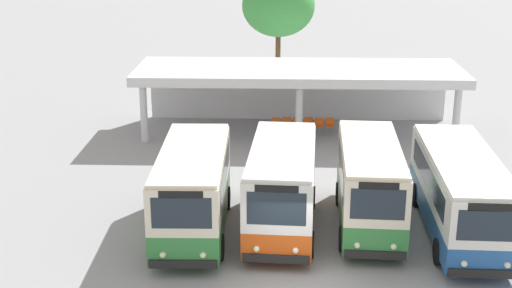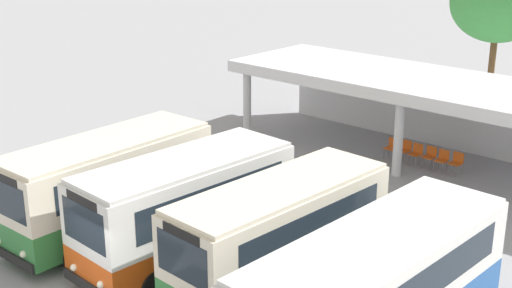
{
  "view_description": "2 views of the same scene",
  "coord_description": "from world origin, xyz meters",
  "px_view_note": "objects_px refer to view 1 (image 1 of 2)",
  "views": [
    {
      "loc": [
        -0.51,
        -18.67,
        11.01
      ],
      "look_at": [
        -1.45,
        8.49,
        2.0
      ],
      "focal_mm": 49.14,
      "sensor_mm": 36.0,
      "label": 1
    },
    {
      "loc": [
        13.19,
        -7.63,
        9.69
      ],
      "look_at": [
        -1.77,
        9.16,
        2.15
      ],
      "focal_mm": 49.24,
      "sensor_mm": 36.0,
      "label": 2
    }
  ],
  "objects_px": {
    "city_bus_second_in_row": "(282,185)",
    "city_bus_fourth_amber": "(461,191)",
    "city_bus_nearest_orange": "(193,188)",
    "waiting_chair_second_from_end": "(287,124)",
    "city_bus_middle_cream": "(370,183)",
    "waiting_chair_fifth_seat": "(319,124)",
    "waiting_chair_far_end_seat": "(330,124)",
    "waiting_chair_end_by_column": "(276,124)",
    "waiting_chair_fourth_seat": "(308,124)",
    "waiting_chair_middle_seat": "(298,124)"
  },
  "relations": [
    {
      "from": "city_bus_nearest_orange",
      "to": "waiting_chair_fifth_seat",
      "type": "distance_m",
      "value": 13.08
    },
    {
      "from": "waiting_chair_second_from_end",
      "to": "waiting_chair_fifth_seat",
      "type": "distance_m",
      "value": 1.69
    },
    {
      "from": "city_bus_second_in_row",
      "to": "city_bus_middle_cream",
      "type": "distance_m",
      "value": 3.18
    },
    {
      "from": "city_bus_nearest_orange",
      "to": "waiting_chair_second_from_end",
      "type": "distance_m",
      "value": 12.6
    },
    {
      "from": "city_bus_nearest_orange",
      "to": "waiting_chair_second_from_end",
      "type": "height_order",
      "value": "city_bus_nearest_orange"
    },
    {
      "from": "waiting_chair_far_end_seat",
      "to": "waiting_chair_end_by_column",
      "type": "bearing_deg",
      "value": -178.15
    },
    {
      "from": "city_bus_fourth_amber",
      "to": "waiting_chair_end_by_column",
      "type": "xyz_separation_m",
      "value": [
        -6.62,
        11.71,
        -1.12
      ]
    },
    {
      "from": "city_bus_fourth_amber",
      "to": "waiting_chair_fourth_seat",
      "type": "bearing_deg",
      "value": 112.7
    },
    {
      "from": "city_bus_nearest_orange",
      "to": "city_bus_second_in_row",
      "type": "bearing_deg",
      "value": 5.79
    },
    {
      "from": "city_bus_nearest_orange",
      "to": "city_bus_middle_cream",
      "type": "distance_m",
      "value": 6.36
    },
    {
      "from": "waiting_chair_middle_seat",
      "to": "waiting_chair_fourth_seat",
      "type": "height_order",
      "value": "same"
    },
    {
      "from": "city_bus_middle_cream",
      "to": "waiting_chair_end_by_column",
      "type": "height_order",
      "value": "city_bus_middle_cream"
    },
    {
      "from": "city_bus_second_in_row",
      "to": "waiting_chair_fourth_seat",
      "type": "height_order",
      "value": "city_bus_second_in_row"
    },
    {
      "from": "city_bus_nearest_orange",
      "to": "city_bus_fourth_amber",
      "type": "height_order",
      "value": "city_bus_nearest_orange"
    },
    {
      "from": "waiting_chair_fourth_seat",
      "to": "waiting_chair_far_end_seat",
      "type": "xyz_separation_m",
      "value": [
        1.12,
        0.02,
        0.0
      ]
    },
    {
      "from": "waiting_chair_middle_seat",
      "to": "waiting_chair_second_from_end",
      "type": "bearing_deg",
      "value": 170.19
    },
    {
      "from": "city_bus_middle_cream",
      "to": "waiting_chair_fifth_seat",
      "type": "relative_size",
      "value": 7.78
    },
    {
      "from": "city_bus_middle_cream",
      "to": "waiting_chair_fourth_seat",
      "type": "relative_size",
      "value": 7.78
    },
    {
      "from": "waiting_chair_fifth_seat",
      "to": "waiting_chair_far_end_seat",
      "type": "height_order",
      "value": "same"
    },
    {
      "from": "waiting_chair_fifth_seat",
      "to": "waiting_chair_far_end_seat",
      "type": "bearing_deg",
      "value": 7.28
    },
    {
      "from": "city_bus_fourth_amber",
      "to": "waiting_chair_second_from_end",
      "type": "distance_m",
      "value": 13.33
    },
    {
      "from": "city_bus_fourth_amber",
      "to": "waiting_chair_middle_seat",
      "type": "distance_m",
      "value": 12.99
    },
    {
      "from": "waiting_chair_fourth_seat",
      "to": "waiting_chair_fifth_seat",
      "type": "distance_m",
      "value": 0.56
    },
    {
      "from": "waiting_chair_fourth_seat",
      "to": "waiting_chair_end_by_column",
      "type": "bearing_deg",
      "value": -177.46
    },
    {
      "from": "waiting_chair_end_by_column",
      "to": "waiting_chair_far_end_seat",
      "type": "xyz_separation_m",
      "value": [
        2.81,
        0.09,
        0.0
      ]
    },
    {
      "from": "waiting_chair_middle_seat",
      "to": "waiting_chair_far_end_seat",
      "type": "height_order",
      "value": "same"
    },
    {
      "from": "city_bus_nearest_orange",
      "to": "waiting_chair_fifth_seat",
      "type": "height_order",
      "value": "city_bus_nearest_orange"
    },
    {
      "from": "waiting_chair_middle_seat",
      "to": "waiting_chair_far_end_seat",
      "type": "relative_size",
      "value": 1.0
    },
    {
      "from": "city_bus_middle_cream",
      "to": "waiting_chair_fifth_seat",
      "type": "xyz_separation_m",
      "value": [
        -1.2,
        11.3,
        -1.21
      ]
    },
    {
      "from": "waiting_chair_end_by_column",
      "to": "waiting_chair_fourth_seat",
      "type": "xyz_separation_m",
      "value": [
        1.69,
        0.07,
        0.0
      ]
    },
    {
      "from": "city_bus_second_in_row",
      "to": "waiting_chair_end_by_column",
      "type": "bearing_deg",
      "value": 91.41
    },
    {
      "from": "city_bus_fourth_amber",
      "to": "waiting_chair_end_by_column",
      "type": "distance_m",
      "value": 13.5
    },
    {
      "from": "waiting_chair_far_end_seat",
      "to": "city_bus_second_in_row",
      "type": "bearing_deg",
      "value": -102.14
    },
    {
      "from": "waiting_chair_middle_seat",
      "to": "waiting_chair_fourth_seat",
      "type": "distance_m",
      "value": 0.57
    },
    {
      "from": "waiting_chair_far_end_seat",
      "to": "city_bus_nearest_orange",
      "type": "bearing_deg",
      "value": -115.26
    },
    {
      "from": "waiting_chair_second_from_end",
      "to": "city_bus_fourth_amber",
      "type": "bearing_deg",
      "value": -62.87
    },
    {
      "from": "waiting_chair_second_from_end",
      "to": "waiting_chair_fifth_seat",
      "type": "xyz_separation_m",
      "value": [
        1.69,
        -0.09,
        0.0
      ]
    },
    {
      "from": "city_bus_second_in_row",
      "to": "city_bus_fourth_amber",
      "type": "bearing_deg",
      "value": -0.69
    },
    {
      "from": "city_bus_second_in_row",
      "to": "city_bus_fourth_amber",
      "type": "distance_m",
      "value": 6.33
    },
    {
      "from": "waiting_chair_second_from_end",
      "to": "waiting_chair_fifth_seat",
      "type": "bearing_deg",
      "value": -3.0
    },
    {
      "from": "waiting_chair_fourth_seat",
      "to": "waiting_chair_middle_seat",
      "type": "bearing_deg",
      "value": -173.41
    },
    {
      "from": "city_bus_second_in_row",
      "to": "city_bus_middle_cream",
      "type": "relative_size",
      "value": 1.01
    },
    {
      "from": "city_bus_fourth_amber",
      "to": "waiting_chair_second_from_end",
      "type": "xyz_separation_m",
      "value": [
        -6.06,
        11.82,
        -1.12
      ]
    },
    {
      "from": "city_bus_second_in_row",
      "to": "waiting_chair_end_by_column",
      "type": "height_order",
      "value": "city_bus_second_in_row"
    },
    {
      "from": "waiting_chair_far_end_seat",
      "to": "waiting_chair_fourth_seat",
      "type": "bearing_deg",
      "value": -179.2
    },
    {
      "from": "city_bus_middle_cream",
      "to": "waiting_chair_middle_seat",
      "type": "relative_size",
      "value": 7.78
    },
    {
      "from": "waiting_chair_second_from_end",
      "to": "waiting_chair_far_end_seat",
      "type": "xyz_separation_m",
      "value": [
        2.25,
        -0.02,
        0.0
      ]
    },
    {
      "from": "waiting_chair_middle_seat",
      "to": "city_bus_middle_cream",
      "type": "bearing_deg",
      "value": -78.35
    },
    {
      "from": "city_bus_nearest_orange",
      "to": "waiting_chair_far_end_seat",
      "type": "relative_size",
      "value": 8.11
    },
    {
      "from": "waiting_chair_fifth_seat",
      "to": "waiting_chair_second_from_end",
      "type": "bearing_deg",
      "value": 177.0
    }
  ]
}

